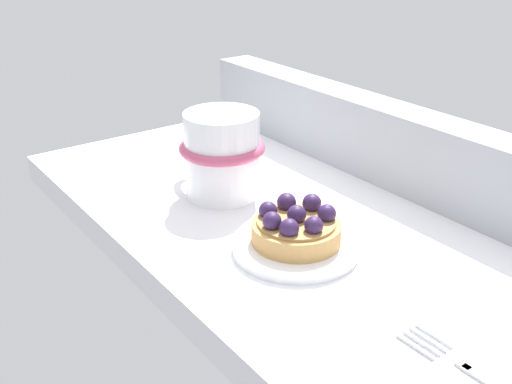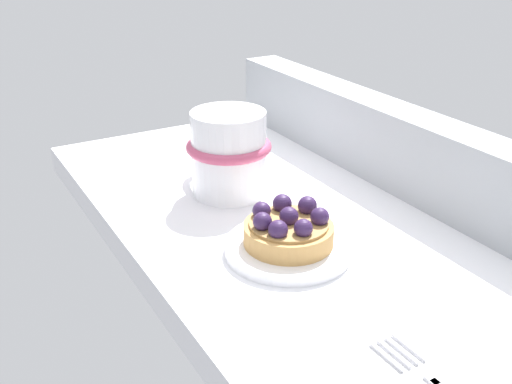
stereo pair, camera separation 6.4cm
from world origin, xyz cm
name	(u,v)px [view 2 (the right image)]	position (x,y,z in cm)	size (l,w,h in cm)	color
ground_plane	(305,238)	(0.00, 0.00, -1.68)	(73.35, 36.11, 3.35)	white
window_rail_back	(419,157)	(0.00, 15.44, 4.63)	(71.88, 5.23, 9.27)	#9EA3A8
dessert_plate	(288,248)	(4.10, -4.80, 0.50)	(12.27, 12.27, 1.08)	white
raspberry_tart	(288,229)	(4.05, -4.79, 2.58)	(8.64, 8.64, 3.84)	tan
coffee_mug	(228,152)	(-11.30, -3.25, 5.03)	(13.38, 9.78, 9.85)	white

